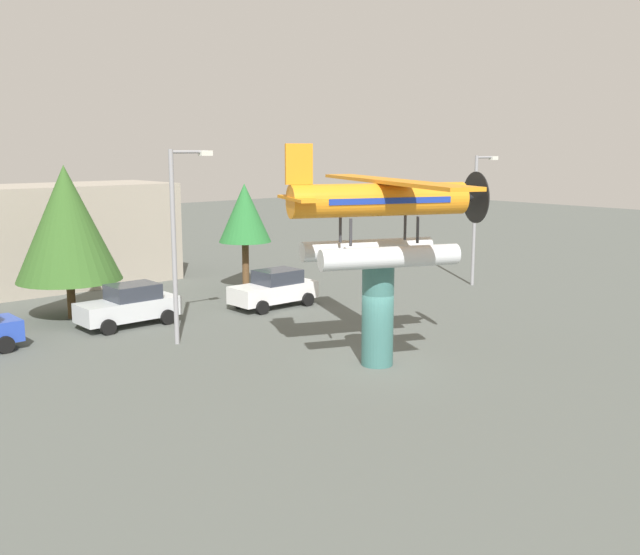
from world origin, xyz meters
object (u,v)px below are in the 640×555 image
object	(u,v)px
floatplane_monument	(383,214)
tree_center_back	(245,214)
display_pedestal	(378,314)
car_far_white	(275,289)
storefront_building	(39,237)
car_mid_silver	(129,305)
streetlight_primary	(178,232)
streetlight_secondary	(477,209)
tree_east	(67,223)

from	to	relation	value
floatplane_monument	tree_center_back	world-z (taller)	floatplane_monument
display_pedestal	car_far_white	world-z (taller)	display_pedestal
storefront_building	car_mid_silver	bearing A→B (deg)	-92.62
display_pedestal	streetlight_primary	bearing A→B (deg)	117.09
car_far_white	streetlight_secondary	xyz separation A→B (m)	(11.83, -2.73, 3.25)
display_pedestal	car_far_white	bearing A→B (deg)	72.36
tree_east	car_far_white	bearing A→B (deg)	-26.67
floatplane_monument	tree_center_back	size ratio (longest dim) A/B	1.78
floatplane_monument	car_mid_silver	bearing A→B (deg)	132.61
floatplane_monument	car_mid_silver	world-z (taller)	floatplane_monument
streetlight_secondary	tree_east	bearing A→B (deg)	161.15
car_far_white	streetlight_secondary	distance (m)	12.56
storefront_building	tree_center_back	bearing A→B (deg)	-45.24
streetlight_secondary	storefront_building	world-z (taller)	streetlight_secondary
display_pedestal	tree_center_back	xyz separation A→B (m)	(4.56, 14.12, 2.26)
car_mid_silver	streetlight_secondary	distance (m)	19.37
floatplane_monument	car_mid_silver	xyz separation A→B (m)	(-3.88, 10.98, -4.36)
display_pedestal	floatplane_monument	world-z (taller)	floatplane_monument
floatplane_monument	tree_east	distance (m)	14.89
tree_east	tree_center_back	bearing A→B (deg)	1.46
car_mid_silver	streetlight_secondary	world-z (taller)	streetlight_secondary
display_pedestal	storefront_building	world-z (taller)	storefront_building
car_far_white	tree_east	xyz separation A→B (m)	(-8.16, 4.10, 3.32)
car_mid_silver	storefront_building	distance (m)	11.24
tree_east	tree_center_back	distance (m)	9.62
car_far_white	storefront_building	size ratio (longest dim) A/B	0.30
car_mid_silver	car_far_white	xyz separation A→B (m)	(6.87, -1.15, 0.00)
floatplane_monument	car_far_white	distance (m)	11.16
display_pedestal	car_mid_silver	bearing A→B (deg)	109.00
streetlight_primary	tree_east	world-z (taller)	streetlight_primary
display_pedestal	storefront_building	bearing A→B (deg)	98.41
floatplane_monument	streetlight_primary	world-z (taller)	floatplane_monument
storefront_building	display_pedestal	bearing A→B (deg)	-81.59
storefront_building	floatplane_monument	bearing A→B (deg)	-81.30
display_pedestal	floatplane_monument	bearing A→B (deg)	-23.13
storefront_building	tree_east	bearing A→B (deg)	-102.45
car_mid_silver	storefront_building	size ratio (longest dim) A/B	0.30
storefront_building	tree_east	distance (m)	8.45
floatplane_monument	storefront_building	world-z (taller)	floatplane_monument
car_mid_silver	floatplane_monument	bearing A→B (deg)	109.48
tree_east	storefront_building	bearing A→B (deg)	77.55
display_pedestal	car_mid_silver	xyz separation A→B (m)	(-3.76, 10.93, -0.91)
streetlight_secondary	tree_east	xyz separation A→B (m)	(-19.98, 6.82, 0.07)
display_pedestal	car_mid_silver	world-z (taller)	display_pedestal
display_pedestal	streetlight_primary	world-z (taller)	streetlight_primary
floatplane_monument	streetlight_primary	xyz separation A→B (m)	(-3.71, 7.06, -0.92)
streetlight_primary	storefront_building	world-z (taller)	streetlight_primary
car_far_white	streetlight_primary	bearing A→B (deg)	22.44
streetlight_primary	tree_center_back	bearing A→B (deg)	41.09
tree_east	streetlight_primary	bearing A→B (deg)	-77.97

